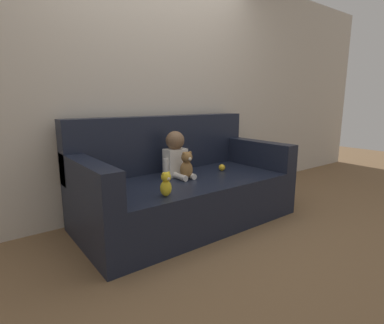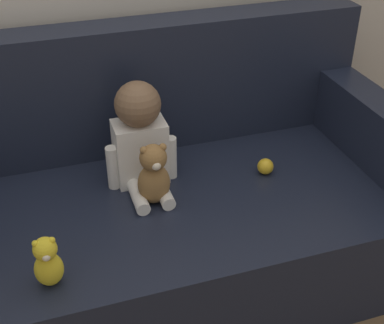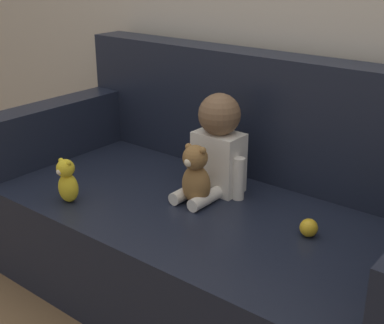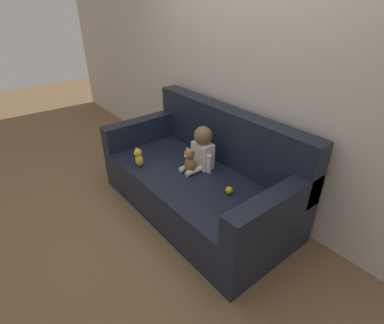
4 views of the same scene
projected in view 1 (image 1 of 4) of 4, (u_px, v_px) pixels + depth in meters
ground_plane at (187, 221)px, 2.91m from camera, size 12.00×12.00×0.00m
wall_back at (154, 86)px, 3.11m from camera, size 8.00×0.05×2.60m
couch at (183, 186)px, 2.90m from camera, size 2.02×1.00×1.00m
person_baby at (176, 155)px, 2.85m from camera, size 0.29×0.33×0.43m
teddy_bear_brown at (187, 165)px, 2.75m from camera, size 0.13×0.12×0.26m
plush_toy_side at (166, 184)px, 2.26m from camera, size 0.09×0.09×0.19m
toy_ball at (222, 167)px, 3.09m from camera, size 0.07×0.07×0.07m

